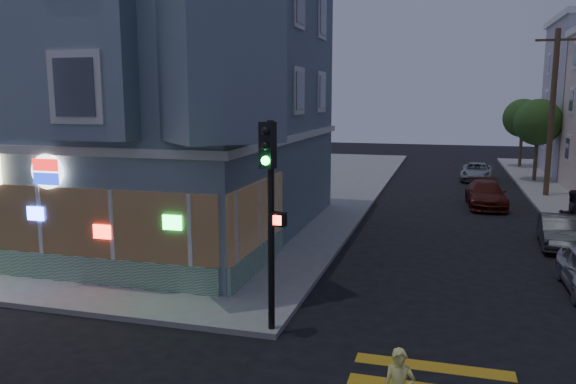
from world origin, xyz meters
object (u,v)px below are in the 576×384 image
at_px(pedestrian_a, 571,213).
at_px(street_tree_far, 523,118).
at_px(parked_car_d, 477,172).
at_px(parked_car_c, 486,194).
at_px(traffic_signal, 270,191).
at_px(utility_pole, 552,111).
at_px(street_tree_near, 538,122).
at_px(parked_car_b, 558,232).

bearing_deg(pedestrian_a, street_tree_far, -108.08).
bearing_deg(parked_car_d, parked_car_c, -85.63).
xyz_separation_m(parked_car_c, traffic_signal, (-5.78, -18.08, 2.77)).
bearing_deg(parked_car_d, utility_pole, -55.59).
distance_m(parked_car_c, traffic_signal, 19.19).
bearing_deg(traffic_signal, street_tree_far, 86.79).
bearing_deg(street_tree_near, pedestrian_a, -93.19).
height_order(parked_car_b, parked_car_d, parked_car_d).
relative_size(pedestrian_a, parked_car_b, 0.52).
xyz_separation_m(utility_pole, pedestrian_a, (-0.70, -10.13, -3.72)).
xyz_separation_m(utility_pole, street_tree_near, (0.20, 6.00, -0.86)).
distance_m(street_tree_near, parked_car_b, 17.67).
distance_m(street_tree_far, parked_car_b, 25.55).
height_order(street_tree_near, street_tree_far, same).
bearing_deg(parked_car_b, pedestrian_a, 66.04).
distance_m(utility_pole, parked_car_b, 12.11).
height_order(utility_pole, parked_car_d, utility_pole).
relative_size(utility_pole, pedestrian_a, 4.88).
relative_size(parked_car_c, parked_car_d, 1.04).
xyz_separation_m(parked_car_c, parked_car_d, (0.00, 9.62, -0.05)).
height_order(street_tree_near, pedestrian_a, street_tree_near).
bearing_deg(traffic_signal, utility_pole, 78.64).
xyz_separation_m(street_tree_near, street_tree_far, (0.00, 8.00, 0.00)).
xyz_separation_m(utility_pole, traffic_signal, (-9.18, -21.82, -1.37)).
relative_size(street_tree_near, parked_car_c, 1.18).
distance_m(pedestrian_a, parked_car_d, 16.24).
bearing_deg(street_tree_near, traffic_signal, -108.63).
bearing_deg(utility_pole, parked_car_b, -96.57).
relative_size(utility_pole, parked_car_d, 2.10).
height_order(pedestrian_a, parked_car_d, pedestrian_a).
height_order(parked_car_d, traffic_signal, traffic_signal).
bearing_deg(street_tree_near, parked_car_c, -110.29).
bearing_deg(pedestrian_a, parked_car_c, -83.04).
bearing_deg(traffic_signal, parked_car_b, 64.68).
relative_size(utility_pole, parked_car_c, 2.01).
height_order(parked_car_b, traffic_signal, traffic_signal).
relative_size(pedestrian_a, parked_car_c, 0.41).
bearing_deg(street_tree_near, utility_pole, -91.91).
relative_size(pedestrian_a, traffic_signal, 0.38).
relative_size(parked_car_c, traffic_signal, 0.93).
xyz_separation_m(street_tree_far, traffic_signal, (-9.38, -35.82, -0.51)).
relative_size(parked_car_d, traffic_signal, 0.89).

